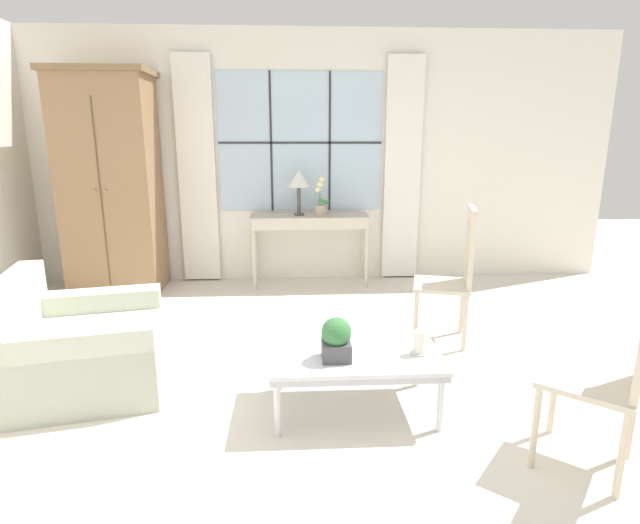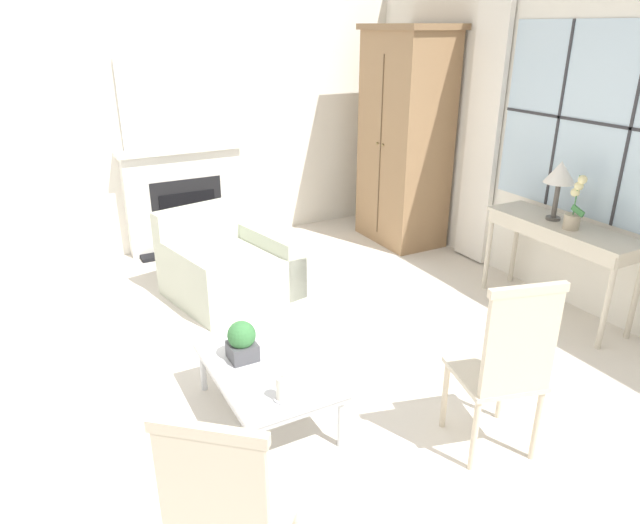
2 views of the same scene
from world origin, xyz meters
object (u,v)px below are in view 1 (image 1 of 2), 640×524
table_lamp (299,180)px  accent_chair_wooden (618,362)px  pillar_candle (419,343)px  potted_plant_small (336,339)px  coffee_table (354,357)px  potted_orchid (320,201)px  side_chair_wooden (456,269)px  armchair_upholstered (80,350)px  armoire (111,184)px  console_table (310,223)px

table_lamp → accent_chair_wooden: table_lamp is taller
table_lamp → pillar_candle: (0.67, -2.80, -0.73)m
potted_plant_small → coffee_table: bearing=39.9°
accent_chair_wooden → pillar_candle: 1.02m
potted_orchid → side_chair_wooden: 1.97m
table_lamp → armchair_upholstered: 2.94m
potted_orchid → potted_plant_small: (-0.06, -2.79, -0.45)m
potted_orchid → pillar_candle: potted_orchid is taller
table_lamp → potted_orchid: (0.23, -0.06, -0.22)m
armoire → potted_orchid: (2.22, 0.04, -0.21)m
coffee_table → accent_chair_wooden: bearing=-29.0°
console_table → coffee_table: bearing=-86.4°
armoire → table_lamp: 1.99m
potted_orchid → potted_plant_small: bearing=-91.2°
potted_orchid → coffee_table: 2.76m
armoire → potted_orchid: 2.23m
potted_orchid → console_table: bearing=156.4°
console_table → potted_plant_small: console_table is taller
armoire → console_table: bearing=2.5°
console_table → side_chair_wooden: (1.12, -1.71, -0.09)m
table_lamp → potted_orchid: size_ratio=1.12×
armoire → potted_orchid: bearing=1.1°
table_lamp → potted_plant_small: 2.93m
coffee_table → potted_plant_small: bearing=-140.1°
table_lamp → armchair_upholstered: bearing=-122.8°
console_table → potted_plant_small: bearing=-88.9°
armchair_upholstered → pillar_candle: bearing=-11.9°
console_table → side_chair_wooden: side_chair_wooden is taller
armoire → accent_chair_wooden: (3.47, -3.31, -0.56)m
potted_plant_small → pillar_candle: potted_plant_small is taller
accent_chair_wooden → pillar_candle: (-0.81, 0.60, -0.15)m
console_table → pillar_candle: console_table is taller
armoire → pillar_candle: armoire is taller
pillar_candle → console_table: bearing=101.2°
console_table → potted_orchid: bearing=-23.6°
console_table → side_chair_wooden: size_ratio=1.18×
table_lamp → coffee_table: (0.29, -2.75, -0.84)m
coffee_table → potted_plant_small: potted_plant_small is taller
accent_chair_wooden → pillar_candle: bearing=143.4°
side_chair_wooden → accent_chair_wooden: size_ratio=1.04×
side_chair_wooden → pillar_candle: bearing=-117.5°
table_lamp → coffee_table: table_lamp is taller
coffee_table → pillar_candle: pillar_candle is taller
armoire → console_table: armoire is taller
potted_plant_small → console_table: bearing=91.1°
console_table → accent_chair_wooden: (1.36, -3.40, -0.11)m
pillar_candle → accent_chair_wooden: bearing=-36.6°
accent_chair_wooden → side_chair_wooden: bearing=98.4°
coffee_table → pillar_candle: size_ratio=6.50×
armoire → potted_plant_small: 3.55m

